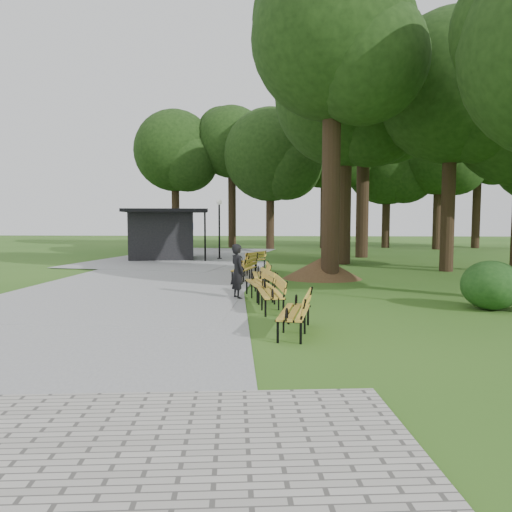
# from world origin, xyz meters

# --- Properties ---
(ground) EXTENTS (100.00, 100.00, 0.00)m
(ground) POSITION_xyz_m (0.00, 0.00, 0.00)
(ground) COLOR #2C5718
(ground) RESTS_ON ground
(path) EXTENTS (12.00, 38.00, 0.06)m
(path) POSITION_xyz_m (-4.00, 3.00, 0.03)
(path) COLOR gray
(path) RESTS_ON ground
(paving_strip) EXTENTS (8.27, 3.82, 0.02)m
(paving_strip) POSITION_xyz_m (-1.50, -10.50, 0.00)
(paving_strip) COLOR #9E9991
(paving_strip) RESTS_ON ground
(person) EXTENTS (0.64, 0.71, 1.64)m
(person) POSITION_xyz_m (-0.26, -1.12, 0.82)
(person) COLOR black
(person) RESTS_ON ground
(kiosk) EXTENTS (5.34, 4.85, 2.93)m
(kiosk) POSITION_xyz_m (-5.97, 12.34, 1.46)
(kiosk) COLOR black
(kiosk) RESTS_ON ground
(lamp_post) EXTENTS (0.32, 0.32, 3.49)m
(lamp_post) POSITION_xyz_m (-2.60, 12.22, 2.48)
(lamp_post) COLOR black
(lamp_post) RESTS_ON ground
(dirt_mound) EXTENTS (2.62, 2.62, 0.86)m
(dirt_mound) POSITION_xyz_m (2.64, 3.80, 0.43)
(dirt_mound) COLOR #47301C
(dirt_mound) RESTS_ON ground
(bench_0) EXTENTS (0.89, 1.97, 0.88)m
(bench_0) POSITION_xyz_m (1.32, -5.28, 0.44)
(bench_0) COLOR gold
(bench_0) RESTS_ON ground
(bench_1) EXTENTS (0.92, 1.97, 0.88)m
(bench_1) POSITION_xyz_m (0.76, -2.82, 0.44)
(bench_1) COLOR gold
(bench_1) RESTS_ON ground
(bench_2) EXTENTS (1.11, 2.00, 0.88)m
(bench_2) POSITION_xyz_m (0.37, -0.95, 0.44)
(bench_2) COLOR gold
(bench_2) RESTS_ON ground
(bench_3) EXTENTS (0.83, 1.95, 0.88)m
(bench_3) POSITION_xyz_m (0.32, 1.14, 0.44)
(bench_3) COLOR gold
(bench_3) RESTS_ON ground
(bench_4) EXTENTS (1.03, 1.99, 0.88)m
(bench_4) POSITION_xyz_m (-0.41, 3.13, 0.44)
(bench_4) COLOR gold
(bench_4) RESTS_ON ground
(bench_5) EXTENTS (0.94, 1.98, 0.88)m
(bench_5) POSITION_xyz_m (-0.47, 5.13, 0.44)
(bench_5) COLOR gold
(bench_5) RESTS_ON ground
(bench_6) EXTENTS (1.46, 1.98, 0.88)m
(bench_6) POSITION_xyz_m (-0.38, 6.86, 0.44)
(bench_6) COLOR gold
(bench_6) RESTS_ON ground
(lawn_tree_0) EXTENTS (6.10, 6.10, 12.14)m
(lawn_tree_0) POSITION_xyz_m (2.89, 3.27, 9.00)
(lawn_tree_0) COLOR black
(lawn_tree_0) RESTS_ON ground
(lawn_tree_1) EXTENTS (6.63, 6.63, 11.46)m
(lawn_tree_1) POSITION_xyz_m (8.48, 6.82, 8.10)
(lawn_tree_1) COLOR black
(lawn_tree_1) RESTS_ON ground
(lawn_tree_2) EXTENTS (7.18, 7.18, 12.22)m
(lawn_tree_2) POSITION_xyz_m (4.22, 10.03, 8.57)
(lawn_tree_2) COLOR black
(lawn_tree_2) RESTS_ON ground
(lawn_tree_4) EXTENTS (7.89, 7.89, 13.60)m
(lawn_tree_4) POSITION_xyz_m (5.94, 14.44, 9.60)
(lawn_tree_4) COLOR black
(lawn_tree_4) RESTS_ON ground
(tree_backdrop) EXTENTS (35.94, 10.05, 15.93)m
(tree_backdrop) POSITION_xyz_m (6.47, 22.94, 7.97)
(tree_backdrop) COLOR black
(tree_backdrop) RESTS_ON ground
(shrub_0) EXTENTS (1.51, 1.51, 1.29)m
(shrub_0) POSITION_xyz_m (6.52, -2.39, 0.00)
(shrub_0) COLOR #193D14
(shrub_0) RESTS_ON ground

